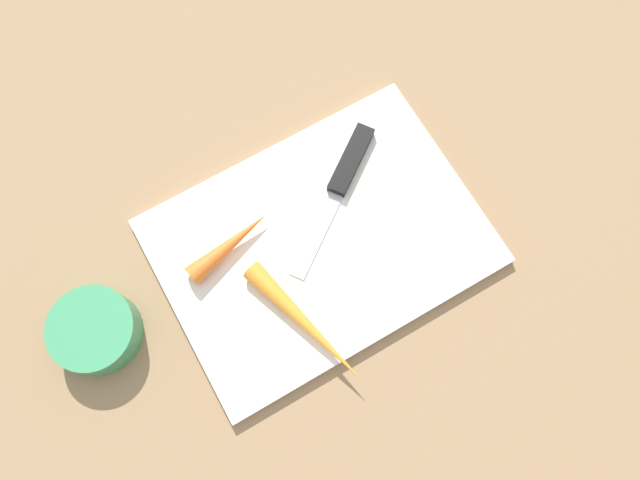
{
  "coord_description": "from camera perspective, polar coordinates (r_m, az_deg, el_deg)",
  "views": [
    {
      "loc": [
        0.1,
        0.17,
        0.67
      ],
      "look_at": [
        0.0,
        0.0,
        0.01
      ],
      "focal_mm": 34.05,
      "sensor_mm": 36.0,
      "label": 1
    }
  ],
  "objects": [
    {
      "name": "ground_plane",
      "position": [
        0.7,
        -0.0,
        -0.28
      ],
      "size": [
        1.4,
        1.4,
        0.0
      ],
      "primitive_type": "plane",
      "color": "#8C6D4C"
    },
    {
      "name": "cutting_board",
      "position": [
        0.7,
        -0.0,
        -0.14
      ],
      "size": [
        0.36,
        0.26,
        0.01
      ],
      "primitive_type": "cube",
      "color": "silver",
      "rests_on": "ground_plane"
    },
    {
      "name": "knife",
      "position": [
        0.71,
        2.5,
        6.64
      ],
      "size": [
        0.17,
        0.13,
        0.01
      ],
      "rotation": [
        0.0,
        0.0,
        0.62
      ],
      "color": "#B7B7BC",
      "rests_on": "cutting_board"
    },
    {
      "name": "carrot_long",
      "position": [
        0.66,
        -1.4,
        -7.84
      ],
      "size": [
        0.07,
        0.17,
        0.02
      ],
      "primitive_type": "cone",
      "rotation": [
        0.0,
        1.57,
        1.84
      ],
      "color": "orange",
      "rests_on": "cutting_board"
    },
    {
      "name": "carrot_short",
      "position": [
        0.68,
        -8.49,
        -0.46
      ],
      "size": [
        0.11,
        0.05,
        0.02
      ],
      "primitive_type": "cone",
      "rotation": [
        0.0,
        1.57,
        3.35
      ],
      "color": "orange",
      "rests_on": "cutting_board"
    },
    {
      "name": "small_bowl",
      "position": [
        0.7,
        -20.36,
        -7.99
      ],
      "size": [
        0.09,
        0.09,
        0.04
      ],
      "primitive_type": "cylinder",
      "color": "#388C59",
      "rests_on": "ground_plane"
    }
  ]
}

